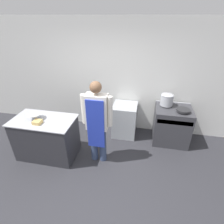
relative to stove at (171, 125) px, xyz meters
The scene contains 10 objects.
ground_plane 2.26m from the stove, 129.69° to the right, with size 14.00×14.00×0.00m, color #2D2D33.
wall_back 1.74m from the stove, 163.86° to the left, with size 8.00×0.05×2.70m.
prep_counter 2.80m from the stove, 158.73° to the right, with size 1.25×0.71×0.88m.
stove is the anchor object (origin of this frame).
fridge_unit 1.11m from the stove, behind, with size 0.57×0.58×0.81m.
person_cook 1.87m from the stove, 147.66° to the right, with size 0.59×0.24×1.73m.
mixing_bowl 2.99m from the stove, 159.70° to the right, with size 0.28×0.28×0.12m.
plastic_tub 2.91m from the stove, 156.15° to the right, with size 0.15×0.15×0.07m.
stock_pot 0.63m from the stove, 146.73° to the left, with size 0.28×0.28×0.27m.
saute_pan 0.52m from the stove, 35.89° to the right, with size 0.28×0.28×0.05m.
Camera 1 is at (0.73, -1.91, 2.69)m, focal length 28.00 mm.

